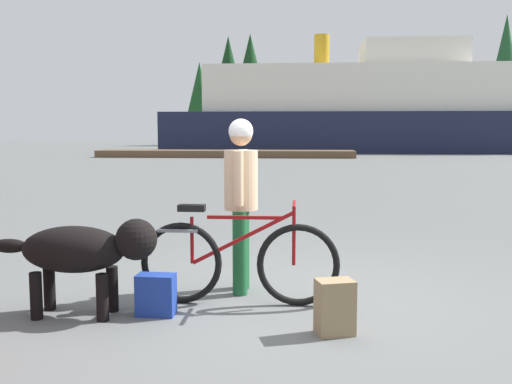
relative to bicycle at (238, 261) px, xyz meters
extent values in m
plane|color=#595B5B|center=(0.36, 0.09, -0.40)|extent=(160.00, 160.00, 0.00)
torus|color=black|center=(0.54, 0.00, -0.03)|extent=(0.74, 0.06, 0.74)
torus|color=black|center=(-0.51, 0.00, -0.03)|extent=(0.74, 0.06, 0.74)
cube|color=maroon|center=(0.06, 0.00, 0.39)|extent=(0.67, 0.03, 0.03)
cube|color=maroon|center=(0.04, 0.00, 0.21)|extent=(0.90, 0.03, 0.49)
cylinder|color=maroon|center=(-0.41, 0.00, 0.18)|extent=(0.03, 0.03, 0.42)
cylinder|color=maroon|center=(0.50, 0.00, 0.23)|extent=(0.03, 0.03, 0.52)
cube|color=black|center=(-0.41, 0.00, 0.47)|extent=(0.24, 0.10, 0.06)
cylinder|color=maroon|center=(0.50, 0.00, 0.51)|extent=(0.03, 0.44, 0.03)
cube|color=slate|center=(-0.53, 0.00, 0.27)|extent=(0.36, 0.14, 0.02)
cylinder|color=#19592D|center=(-0.01, 0.53, 0.00)|extent=(0.14, 0.14, 0.80)
cylinder|color=#19592D|center=(-0.01, 0.31, 0.00)|extent=(0.14, 0.14, 0.80)
cylinder|color=#D8B28C|center=(-0.01, 0.42, 0.69)|extent=(0.32, 0.32, 0.57)
cylinder|color=#D8B28C|center=(-0.01, 0.64, 0.72)|extent=(0.09, 0.09, 0.50)
cylinder|color=#D8B28C|center=(-0.01, 0.20, 0.72)|extent=(0.09, 0.09, 0.50)
sphere|color=tan|center=(-0.01, 0.42, 1.12)|extent=(0.22, 0.22, 0.22)
sphere|color=white|center=(-0.01, 0.42, 1.15)|extent=(0.23, 0.23, 0.23)
ellipsoid|color=black|center=(-1.33, -0.41, 0.17)|extent=(0.87, 0.46, 0.39)
sphere|color=black|center=(-0.80, -0.41, 0.26)|extent=(0.34, 0.34, 0.34)
ellipsoid|color=black|center=(-1.89, -0.41, 0.19)|extent=(0.32, 0.12, 0.12)
cylinder|color=black|center=(-1.06, -0.28, -0.20)|extent=(0.10, 0.10, 0.39)
cylinder|color=black|center=(-1.06, -0.53, -0.20)|extent=(0.10, 0.10, 0.39)
cylinder|color=black|center=(-1.61, -0.28, -0.20)|extent=(0.10, 0.10, 0.39)
cylinder|color=black|center=(-1.61, -0.53, -0.20)|extent=(0.10, 0.10, 0.39)
cube|color=#8C7251|center=(0.82, -0.69, -0.19)|extent=(0.32, 0.27, 0.42)
cube|color=navy|center=(-0.66, -0.35, -0.22)|extent=(0.33, 0.19, 0.35)
cube|color=brown|center=(-3.75, 27.78, -0.20)|extent=(14.67, 2.23, 0.40)
cube|color=#191E38|center=(5.47, 37.43, 0.99)|extent=(29.01, 8.85, 2.78)
cube|color=silver|center=(5.47, 37.43, 3.98)|extent=(23.20, 7.43, 3.20)
cube|color=silver|center=(8.38, 37.43, 6.48)|extent=(6.96, 5.31, 1.80)
cylinder|color=#BF8C19|center=(1.99, 37.43, 6.78)|extent=(1.10, 1.10, 2.40)
cylinder|color=#B2B2B7|center=(14.31, 34.04, 1.70)|extent=(3.11, 0.10, 0.10)
cylinder|color=#4C331E|center=(-9.50, 52.00, 0.69)|extent=(0.43, 0.43, 2.16)
cone|color=#19471E|center=(-9.50, 52.00, 4.81)|extent=(2.95, 2.95, 6.08)
cylinder|color=#4C331E|center=(-4.57, 53.33, 0.90)|extent=(0.42, 0.42, 2.60)
cone|color=#143819|center=(-4.57, 53.33, 6.48)|extent=(4.25, 4.25, 8.56)
cylinder|color=#4C331E|center=(20.24, 53.26, 1.01)|extent=(0.43, 0.43, 2.81)
cone|color=#1E4C28|center=(20.24, 53.26, 7.33)|extent=(3.66, 3.66, 9.84)
cylinder|color=#4C331E|center=(-7.06, 55.53, 0.95)|extent=(0.31, 0.31, 2.69)
cone|color=#143819|center=(-7.06, 55.53, 6.59)|extent=(4.23, 4.23, 8.60)
camera|label=1|loc=(0.55, -4.98, 1.16)|focal=40.27mm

